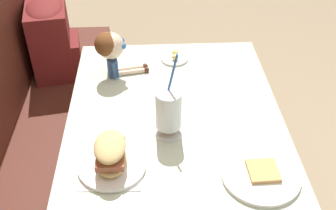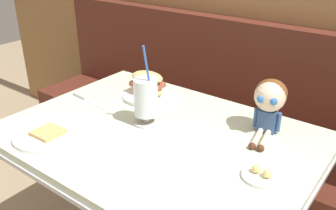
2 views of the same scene
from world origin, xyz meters
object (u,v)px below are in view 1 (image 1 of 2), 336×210
object	(u,v)px
toast_plate	(261,175)
milkshake_glass	(169,112)
butter_saucer	(175,58)
backpack	(52,37)
seated_doll	(111,48)
sandwich_plate	(111,157)

from	to	relation	value
toast_plate	milkshake_glass	size ratio (longest dim) A/B	0.79
butter_saucer	backpack	distance (m)	0.74
seated_doll	backpack	xyz separation A→B (m)	(0.49, 0.36, -0.21)
sandwich_plate	backpack	xyz separation A→B (m)	(1.02, 0.38, -0.13)
toast_plate	backpack	size ratio (longest dim) A/B	0.62
toast_plate	sandwich_plate	size ratio (longest dim) A/B	1.14
toast_plate	backpack	xyz separation A→B (m)	(1.09, 0.85, -0.09)
seated_doll	milkshake_glass	bearing A→B (deg)	-150.63
seated_doll	butter_saucer	bearing A→B (deg)	-68.71
milkshake_glass	sandwich_plate	distance (m)	0.25
toast_plate	backpack	distance (m)	1.39
toast_plate	milkshake_glass	bearing A→B (deg)	52.53
toast_plate	sandwich_plate	distance (m)	0.48
sandwich_plate	butter_saucer	xyz separation A→B (m)	(0.64, -0.24, -0.04)
toast_plate	seated_doll	bearing A→B (deg)	39.65
milkshake_glass	seated_doll	bearing A→B (deg)	29.37
seated_doll	sandwich_plate	bearing A→B (deg)	-177.20
sandwich_plate	backpack	world-z (taller)	sandwich_plate
toast_plate	backpack	bearing A→B (deg)	38.19
butter_saucer	milkshake_glass	bearing A→B (deg)	173.99
toast_plate	butter_saucer	size ratio (longest dim) A/B	2.08
milkshake_glass	sandwich_plate	xyz separation A→B (m)	(-0.15, 0.19, -0.05)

